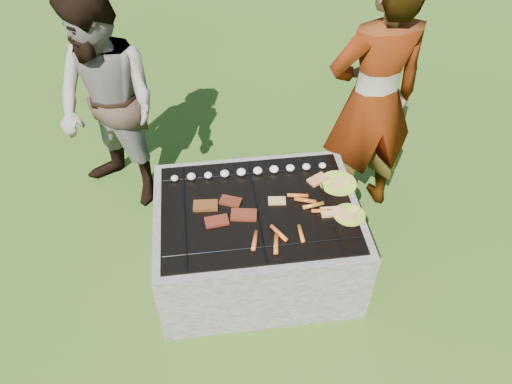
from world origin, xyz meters
TOP-DOWN VIEW (x-y plane):
  - lawn at (0.00, 0.00)m, footprint 60.00×60.00m
  - fire_pit at (0.00, 0.00)m, footprint 1.30×1.00m
  - mushrooms at (-0.01, 0.32)m, footprint 1.05×0.06m
  - pork_slabs at (-0.21, -0.01)m, footprint 0.40×0.27m
  - sausages at (0.19, -0.15)m, footprint 0.53×0.48m
  - bread_on_grate at (0.37, 0.04)m, footprint 0.44×0.41m
  - plate_far at (0.56, 0.15)m, footprint 0.25×0.25m
  - plate_near at (0.56, -0.14)m, footprint 0.25×0.25m
  - cook at (0.87, 0.57)m, footprint 0.75×0.54m
  - bystander at (-0.94, 0.89)m, footprint 1.03×1.02m

SIDE VIEW (x-z plane):
  - lawn at x=0.00m, z-range 0.00..0.00m
  - fire_pit at x=0.00m, z-range -0.03..0.59m
  - plate_far at x=0.56m, z-range 0.59..0.62m
  - plate_near at x=0.56m, z-range 0.59..0.63m
  - bread_on_grate at x=0.37m, z-range 0.61..0.63m
  - pork_slabs at x=-0.21m, z-range 0.61..0.63m
  - sausages at x=0.19m, z-range 0.61..0.64m
  - mushrooms at x=-0.01m, z-range 0.61..0.65m
  - bystander at x=-0.94m, z-range 0.00..1.68m
  - cook at x=0.87m, z-range 0.00..1.90m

